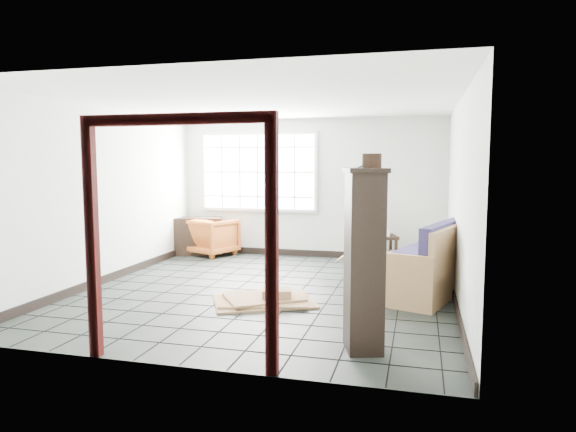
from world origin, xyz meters
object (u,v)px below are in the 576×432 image
(futon_sofa, at_px, (433,265))
(armchair, at_px, (213,235))
(side_table, at_px, (383,240))
(tall_shelf, at_px, (364,259))

(futon_sofa, bearing_deg, armchair, 174.07)
(side_table, bearing_deg, tall_shelf, -88.43)
(futon_sofa, relative_size, tall_shelf, 1.40)
(armchair, relative_size, tall_shelf, 0.45)
(futon_sofa, distance_m, tall_shelf, 2.63)
(side_table, relative_size, tall_shelf, 0.33)
(futon_sofa, xyz_separation_m, side_table, (-0.81, 1.84, 0.05))
(futon_sofa, height_order, side_table, futon_sofa)
(futon_sofa, height_order, armchair, futon_sofa)
(futon_sofa, height_order, tall_shelf, tall_shelf)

